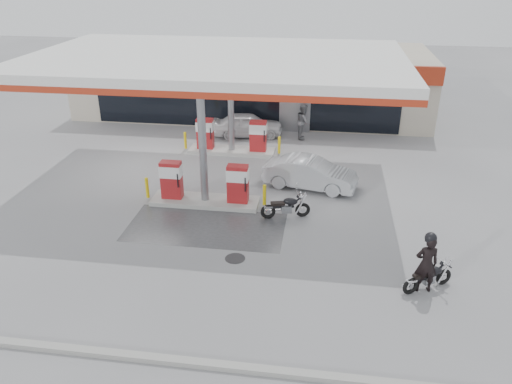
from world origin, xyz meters
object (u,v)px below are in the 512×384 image
pump_island_near (205,188)px  sedan_white (248,125)px  parked_motorcycle (286,207)px  hatchback_silver (310,173)px  main_motorcycle (429,277)px  pump_island_far (232,140)px  biker_main (426,264)px  attendant (304,121)px  parked_car_left (153,106)px

pump_island_near → sedan_white: 8.74m
parked_motorcycle → hatchback_silver: bearing=60.7°
main_motorcycle → sedan_white: (-7.83, 13.55, 0.26)m
pump_island_far → biker_main: biker_main is taller
pump_island_near → main_motorcycle: 9.56m
main_motorcycle → sedan_white: 15.65m
main_motorcycle → biker_main: bearing=-178.9°
pump_island_far → hatchback_silver: 5.71m
attendant → hatchback_silver: bearing=-176.2°
main_motorcycle → hatchback_silver: hatchback_silver is taller
main_motorcycle → biker_main: biker_main is taller
pump_island_near → parked_motorcycle: (3.47, -0.79, -0.26)m
sedan_white → attendant: attendant is taller
biker_main → hatchback_silver: size_ratio=0.47×
main_motorcycle → sedan_white: bearing=89.3°
pump_island_near → attendant: bearing=67.9°
attendant → hatchback_silver: size_ratio=0.48×
parked_car_left → hatchback_silver: bearing=-137.6°
biker_main → parked_motorcycle: biker_main is taller
pump_island_far → main_motorcycle: 13.61m
parked_motorcycle → hatchback_silver: (0.78, 2.99, 0.23)m
biker_main → attendant: attendant is taller
main_motorcycle → biker_main: size_ratio=0.85×
attendant → parked_car_left: (-9.89, 3.20, -0.40)m
sedan_white → parked_car_left: 7.49m
pump_island_near → pump_island_far: (0.00, 6.00, 0.00)m
hatchback_silver → parked_motorcycle: bearing=176.7°
biker_main → parked_car_left: size_ratio=0.48×
pump_island_far → hatchback_silver: (4.26, -3.80, -0.03)m
pump_island_far → parked_car_left: pump_island_far is taller
pump_island_near → pump_island_far: 6.00m
pump_island_far → sedan_white: size_ratio=1.30×
attendant → biker_main: bearing=-163.8°
parked_motorcycle → sedan_white: sedan_white is taller
parked_motorcycle → parked_car_left: 16.10m
biker_main → pump_island_far: bearing=-61.6°
parked_car_left → sedan_white: bearing=-120.7°
attendant → hatchback_silver: attendant is taller
attendant → main_motorcycle: bearing=-163.1°
biker_main → sedan_white: biker_main is taller
biker_main → attendant: 14.44m
attendant → parked_motorcycle: bearing=177.3°
biker_main → parked_motorcycle: size_ratio=0.98×
sedan_white → parked_car_left: sedan_white is taller
pump_island_near → attendant: (3.58, 8.80, 0.27)m
pump_island_near → parked_motorcycle: 3.57m
hatchback_silver → parked_car_left: (-10.57, 9.80, -0.10)m
pump_island_near → main_motorcycle: (8.25, -4.82, -0.29)m
pump_island_near → attendant: 9.50m
sedan_white → pump_island_near: bearing=168.2°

